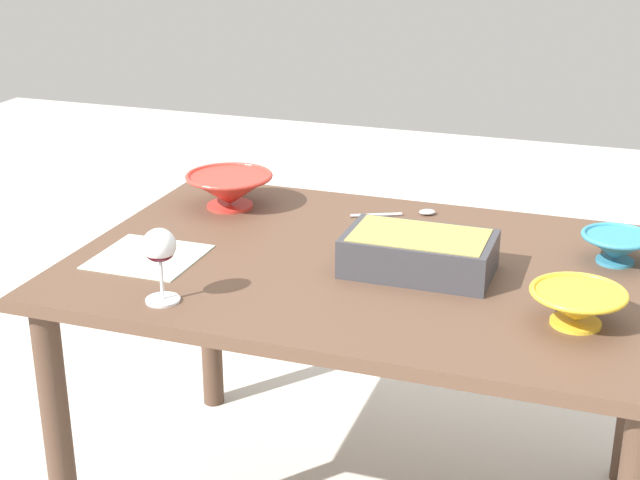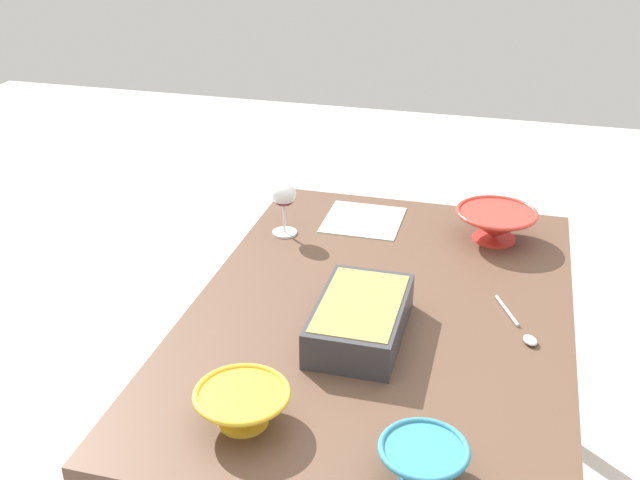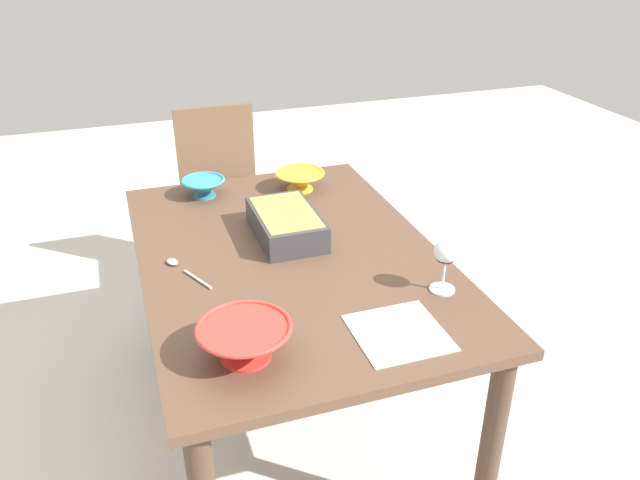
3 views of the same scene
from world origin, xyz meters
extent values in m
plane|color=beige|center=(0.00, 0.00, 0.00)|extent=(8.00, 8.00, 0.00)
cube|color=brown|center=(0.00, 0.00, 0.71)|extent=(1.38, 0.93, 0.03)
cylinder|color=#493427|center=(-0.63, -0.40, 0.35)|extent=(0.06, 0.06, 0.70)
cylinder|color=#493427|center=(-0.63, 0.40, 0.35)|extent=(0.06, 0.06, 0.70)
cylinder|color=#493427|center=(0.63, 0.40, 0.35)|extent=(0.06, 0.06, 0.70)
cube|color=#334772|center=(-0.97, -0.02, 0.47)|extent=(0.44, 0.39, 0.02)
cube|color=brown|center=(-1.17, -0.02, 0.69)|extent=(0.02, 0.37, 0.41)
cylinder|color=brown|center=(-0.77, -0.20, 0.23)|extent=(0.04, 0.04, 0.46)
cylinder|color=brown|center=(-0.77, 0.15, 0.23)|extent=(0.04, 0.04, 0.46)
cylinder|color=brown|center=(-1.17, -0.20, 0.23)|extent=(0.04, 0.04, 0.46)
cylinder|color=brown|center=(-1.17, 0.15, 0.23)|extent=(0.04, 0.04, 0.46)
cylinder|color=white|center=(0.35, 0.36, 0.73)|extent=(0.07, 0.07, 0.01)
cylinder|color=white|center=(0.35, 0.36, 0.78)|extent=(0.01, 0.01, 0.09)
ellipsoid|color=white|center=(0.35, 0.36, 0.85)|extent=(0.07, 0.07, 0.07)
ellipsoid|color=#4C0A19|center=(0.35, 0.36, 0.84)|extent=(0.06, 0.06, 0.05)
cube|color=#38383D|center=(-0.12, 0.02, 0.77)|extent=(0.33, 0.20, 0.09)
cube|color=#9E8C47|center=(-0.12, 0.02, 0.81)|extent=(0.30, 0.18, 0.02)
cylinder|color=red|center=(0.47, -0.25, 0.73)|extent=(0.13, 0.13, 0.01)
cone|color=red|center=(0.47, -0.25, 0.77)|extent=(0.23, 0.23, 0.08)
torus|color=red|center=(0.47, -0.25, 0.81)|extent=(0.24, 0.24, 0.01)
cylinder|color=yellow|center=(-0.48, 0.18, 0.73)|extent=(0.10, 0.10, 0.01)
cone|color=yellow|center=(-0.48, 0.18, 0.77)|extent=(0.18, 0.18, 0.06)
torus|color=yellow|center=(-0.48, 0.18, 0.80)|extent=(0.19, 0.19, 0.01)
cylinder|color=teal|center=(-0.54, -0.18, 0.73)|extent=(0.09, 0.09, 0.01)
cone|color=teal|center=(-0.54, -0.18, 0.76)|extent=(0.16, 0.16, 0.06)
torus|color=teal|center=(-0.54, -0.18, 0.79)|extent=(0.17, 0.17, 0.01)
cylinder|color=silver|center=(0.07, -0.30, 0.73)|extent=(0.13, 0.07, 0.01)
ellipsoid|color=silver|center=(-0.05, -0.36, 0.74)|extent=(0.05, 0.05, 0.01)
cube|color=#B2CCB7|center=(0.50, 0.15, 0.73)|extent=(0.24, 0.23, 0.00)
camera|label=1|loc=(-0.55, 1.94, 1.55)|focal=52.28mm
camera|label=2|loc=(-1.60, -0.27, 1.73)|focal=42.89mm
camera|label=3|loc=(1.71, -0.48, 1.71)|focal=35.62mm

